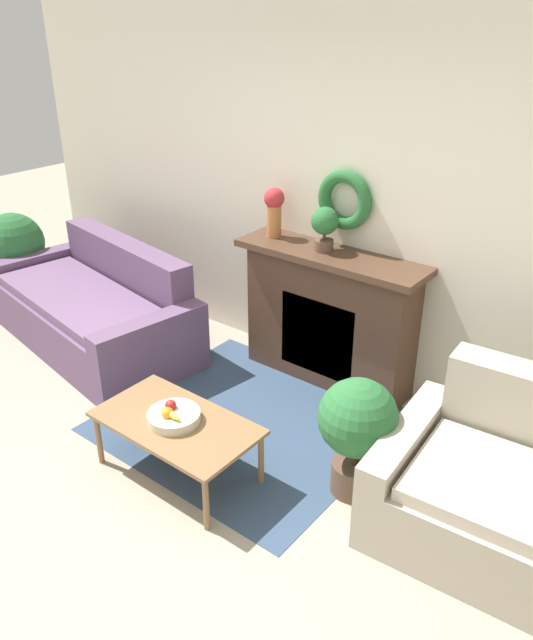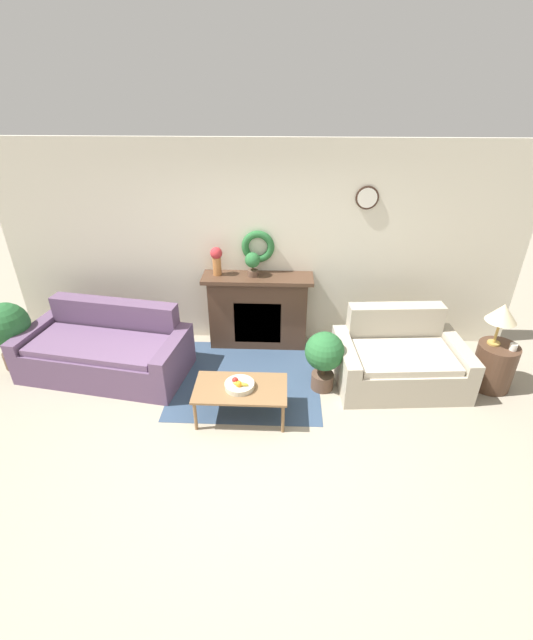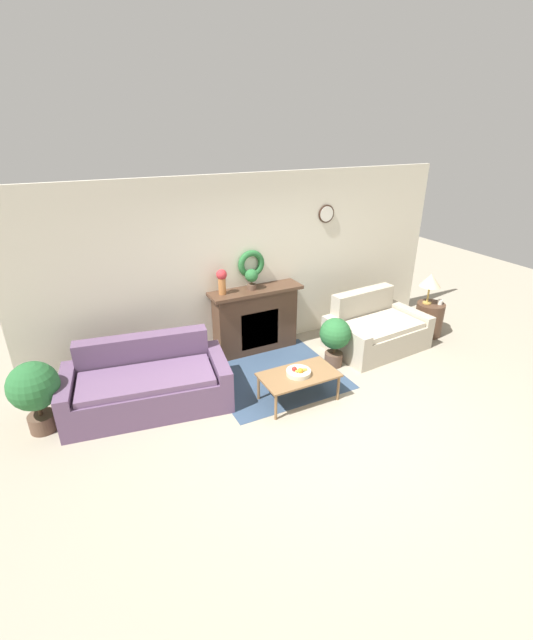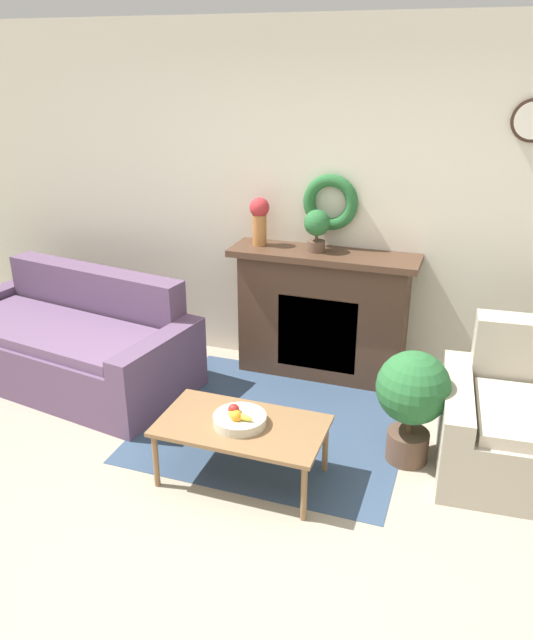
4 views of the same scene
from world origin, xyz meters
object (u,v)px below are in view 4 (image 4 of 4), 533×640
object	(u,v)px
coffee_table	(242,429)
potted_plant_on_mantel	(317,227)
potted_plant_floor_by_loveseat	(412,395)
fireplace	(322,314)
vase_on_mantel_left	(260,217)
fruit_bowl	(239,419)
couch_left	(70,344)

from	to	relation	value
coffee_table	potted_plant_on_mantel	xyz separation A→B (m)	(0.04, 1.49, 0.88)
coffee_table	potted_plant_floor_by_loveseat	xyz separation A→B (m)	(0.93, 0.53, 0.12)
coffee_table	potted_plant_floor_by_loveseat	bearing A→B (deg)	29.74
fireplace	potted_plant_floor_by_loveseat	world-z (taller)	fireplace
coffee_table	vase_on_mantel_left	bearing A→B (deg)	105.79
potted_plant_on_mantel	fruit_bowl	bearing A→B (deg)	-91.86
couch_left	coffee_table	distance (m)	1.94
fireplace	couch_left	bearing A→B (deg)	-158.80
potted_plant_floor_by_loveseat	vase_on_mantel_left	bearing A→B (deg)	144.24
coffee_table	potted_plant_floor_by_loveseat	world-z (taller)	potted_plant_floor_by_loveseat
couch_left	fireplace	bearing A→B (deg)	30.40
coffee_table	fruit_bowl	size ratio (longest dim) A/B	3.14
coffee_table	vase_on_mantel_left	world-z (taller)	vase_on_mantel_left
fruit_bowl	vase_on_mantel_left	bearing A→B (deg)	105.33
fireplace	coffee_table	bearing A→B (deg)	-93.85
fireplace	couch_left	size ratio (longest dim) A/B	0.68
couch_left	vase_on_mantel_left	distance (m)	1.81
vase_on_mantel_left	potted_plant_on_mantel	bearing A→B (deg)	-2.46
couch_left	potted_plant_on_mantel	xyz separation A→B (m)	(1.81, 0.71, 0.93)
potted_plant_on_mantel	potted_plant_floor_by_loveseat	size ratio (longest dim) A/B	0.42
couch_left	potted_plant_floor_by_loveseat	xyz separation A→B (m)	(2.70, -0.25, 0.17)
couch_left	coffee_table	world-z (taller)	couch_left
fruit_bowl	vase_on_mantel_left	xyz separation A→B (m)	(-0.42, 1.52, 0.84)
couch_left	fruit_bowl	bearing A→B (deg)	-14.83
fireplace	potted_plant_on_mantel	size ratio (longest dim) A/B	4.56
fruit_bowl	vase_on_mantel_left	size ratio (longest dim) A/B	0.85
fruit_bowl	potted_plant_on_mantel	distance (m)	1.70
potted_plant_floor_by_loveseat	fruit_bowl	bearing A→B (deg)	-150.22
fireplace	potted_plant_on_mantel	world-z (taller)	potted_plant_on_mantel
fireplace	vase_on_mantel_left	xyz separation A→B (m)	(-0.53, 0.01, 0.74)
coffee_table	fruit_bowl	bearing A→B (deg)	-147.12
fruit_bowl	potted_plant_on_mantel	size ratio (longest dim) A/B	1.00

